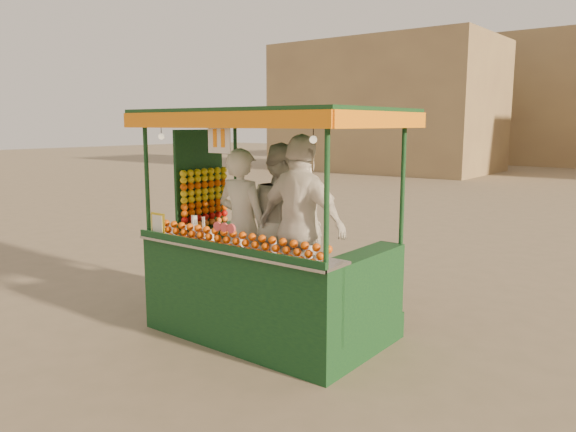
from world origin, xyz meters
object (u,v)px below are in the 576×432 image
Objects in this scene: vendor_left at (242,226)px; vendor_right at (302,227)px; juice_cart at (260,264)px; vendor_middle at (284,222)px.

vendor_right reaches higher than vendor_left.
vendor_left is (-0.35, 0.12, 0.35)m from juice_cart.
vendor_right is at bearing 175.67° from vendor_left.
juice_cart reaches higher than vendor_left.
vendor_right is at bearing 173.72° from vendor_middle.
vendor_right reaches higher than vendor_middle.
vendor_right is (0.82, -0.02, 0.08)m from vendor_left.
juice_cart is at bearing 158.43° from vendor_left.
vendor_middle is at bearing -140.62° from vendor_left.
vendor_middle is at bearing -28.95° from vendor_right.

